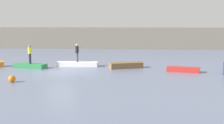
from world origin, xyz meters
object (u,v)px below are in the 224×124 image
Objects in this scene: rowboat_brown at (126,65)px; person_hiviz_shirt at (30,53)px; rowboat_green at (30,66)px; rowboat_red at (183,70)px; mooring_buoy at (12,79)px; rowboat_white at (77,64)px; person_dark_shirt at (77,52)px.

person_hiviz_shirt reaches higher than rowboat_brown.
rowboat_green is 8.75m from rowboat_brown.
rowboat_red is at bearing -38.26° from rowboat_brown.
mooring_buoy is at bearing -68.69° from rowboat_green.
rowboat_white is 2.27× the size of person_hiviz_shirt.
rowboat_brown is 1.75× the size of person_dark_shirt.
rowboat_green is 13.65m from rowboat_red.
rowboat_white is 4.69m from rowboat_brown.
rowboat_white reaches higher than rowboat_green.
person_dark_shirt reaches higher than rowboat_green.
mooring_buoy is at bearing -143.54° from rowboat_red.
person_dark_shirt is (-4.64, 0.70, 1.13)m from rowboat_brown.
rowboat_white is 1.17m from person_dark_shirt.
person_dark_shirt is at bearing 179.41° from rowboat_red.
rowboat_red is at bearing 22.87° from mooring_buoy.
rowboat_green is 5.91× the size of mooring_buoy.
rowboat_brown is 1.76× the size of person_hiviz_shirt.
rowboat_red is at bearing 7.54° from rowboat_green.
rowboat_brown reaches higher than mooring_buoy.
person_hiviz_shirt is 6.61m from mooring_buoy.
mooring_buoy is at bearing -80.98° from person_hiviz_shirt.
person_dark_shirt reaches higher than rowboat_red.
rowboat_white is 1.29× the size of rowboat_brown.
person_dark_shirt is (-9.51, 2.40, 1.19)m from rowboat_red.
mooring_buoy reaches higher than rowboat_green.
rowboat_white is at bearing 68.28° from mooring_buoy.
rowboat_green is at bearing -45.00° from person_hiviz_shirt.
mooring_buoy is (1.02, -6.43, -1.10)m from person_hiviz_shirt.
rowboat_white is 2.27× the size of person_dark_shirt.
rowboat_brown reaches higher than rowboat_green.
rowboat_white is at bearing 29.58° from rowboat_green.
rowboat_white is 7.84× the size of mooring_buoy.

